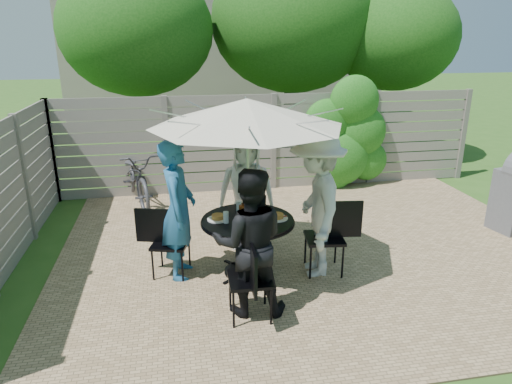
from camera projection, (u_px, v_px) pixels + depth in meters
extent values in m
plane|color=#2F561B|center=(320.00, 256.00, 6.21)|extent=(60.00, 60.00, 0.00)
cube|color=tan|center=(310.00, 240.00, 6.67)|extent=(7.00, 6.00, 0.02)
cube|color=gray|center=(273.00, 142.00, 8.70)|extent=(8.00, 0.10, 1.85)
cube|color=gray|center=(4.00, 198.00, 5.69)|extent=(0.10, 5.00, 1.85)
ellipsoid|color=#196116|center=(346.00, 142.00, 8.81)|extent=(1.20, 0.70, 1.80)
cube|color=gray|center=(220.00, 47.00, 16.57)|extent=(10.00, 6.00, 5.00)
ellipsoid|color=#174811|center=(136.00, 30.00, 9.47)|extent=(3.20, 3.20, 2.72)
ellipsoid|color=#174811|center=(293.00, 21.00, 10.48)|extent=(3.80, 3.80, 3.23)
ellipsoid|color=#174811|center=(395.00, 37.00, 10.32)|extent=(2.80, 2.80, 2.38)
cylinder|color=black|center=(248.00, 220.00, 5.53)|extent=(1.27, 1.27, 0.03)
cylinder|color=black|center=(248.00, 247.00, 5.65)|extent=(0.08, 0.08, 0.72)
cylinder|color=black|center=(248.00, 272.00, 5.76)|extent=(0.60, 0.60, 0.04)
cylinder|color=silver|center=(248.00, 196.00, 5.43)|extent=(0.04, 0.04, 2.07)
cone|color=beige|center=(247.00, 113.00, 5.11)|extent=(2.55, 2.55, 0.32)
cube|color=black|center=(246.00, 214.00, 6.53)|extent=(0.47, 0.47, 0.03)
cube|color=black|center=(246.00, 194.00, 6.65)|extent=(0.08, 0.42, 0.43)
imported|color=silver|center=(246.00, 192.00, 6.29)|extent=(0.85, 0.62, 1.62)
cube|color=black|center=(171.00, 243.00, 5.59)|extent=(0.52, 0.52, 0.03)
cube|color=black|center=(152.00, 225.00, 5.54)|extent=(0.41, 0.14, 0.43)
imported|color=#205C8D|center=(178.00, 210.00, 5.46)|extent=(0.50, 0.68, 1.73)
cube|color=black|center=(250.00, 279.00, 4.72)|extent=(0.46, 0.46, 0.04)
cube|color=black|center=(253.00, 268.00, 4.43)|extent=(0.05, 0.45, 0.45)
imported|color=black|center=(249.00, 243.00, 4.72)|extent=(0.86, 0.72, 1.62)
cube|color=black|center=(324.00, 238.00, 5.65)|extent=(0.51, 0.51, 0.04)
cube|color=black|center=(344.00, 219.00, 5.58)|extent=(0.46, 0.09, 0.47)
imported|color=silver|center=(316.00, 205.00, 5.50)|extent=(0.84, 1.26, 1.82)
cylinder|color=white|center=(247.00, 208.00, 5.87)|extent=(0.26, 0.26, 0.01)
cylinder|color=#A0662F|center=(247.00, 206.00, 5.86)|extent=(0.15, 0.15, 0.05)
cylinder|color=white|center=(218.00, 219.00, 5.51)|extent=(0.26, 0.26, 0.01)
cylinder|color=#A0662F|center=(218.00, 217.00, 5.50)|extent=(0.15, 0.15, 0.05)
cylinder|color=white|center=(248.00, 231.00, 5.19)|extent=(0.26, 0.26, 0.01)
cylinder|color=#A0662F|center=(248.00, 228.00, 5.18)|extent=(0.15, 0.15, 0.05)
cylinder|color=white|center=(277.00, 218.00, 5.54)|extent=(0.26, 0.26, 0.01)
cylinder|color=#A0662F|center=(277.00, 216.00, 5.53)|extent=(0.15, 0.15, 0.05)
cylinder|color=white|center=(264.00, 228.00, 5.25)|extent=(0.24, 0.24, 0.01)
cylinder|color=#A0662F|center=(264.00, 226.00, 5.24)|extent=(0.14, 0.14, 0.05)
cylinder|color=silver|center=(239.00, 206.00, 5.75)|extent=(0.07, 0.07, 0.14)
cylinder|color=silver|center=(226.00, 217.00, 5.40)|extent=(0.07, 0.07, 0.14)
cylinder|color=silver|center=(257.00, 222.00, 5.26)|extent=(0.07, 0.07, 0.14)
cylinder|color=#59280C|center=(243.00, 212.00, 5.55)|extent=(0.09, 0.09, 0.16)
cylinder|color=#C6B293|center=(255.00, 208.00, 5.72)|extent=(0.08, 0.08, 0.12)
imported|color=#333338|center=(136.00, 177.00, 8.03)|extent=(1.12, 1.99, 0.99)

